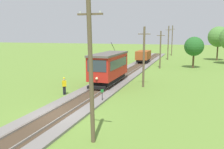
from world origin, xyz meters
TOP-DOWN VIEW (x-y plane):
  - ground_plane at (0.00, 0.00)m, footprint 260.00×260.00m
  - track_ballast at (0.00, 0.00)m, footprint 4.20×120.00m
  - sleeper_bed at (0.00, 0.00)m, footprint 2.04×120.00m
  - rail_left at (-0.72, 0.00)m, footprint 0.07×120.00m
  - rail_right at (0.72, 0.00)m, footprint 0.07×120.00m
  - red_tram at (0.00, 12.19)m, footprint 2.60×8.54m
  - freight_car at (0.00, 34.65)m, footprint 2.40×5.20m
  - utility_pole_foreground at (4.20, -3.38)m, footprint 1.40×0.66m
  - utility_pole_near_tram at (4.20, 12.17)m, footprint 1.40×0.28m
  - utility_pole_mid at (4.20, 28.13)m, footprint 1.40×0.33m
  - utility_pole_far at (4.20, 43.49)m, footprint 1.40×0.28m
  - utility_pole_distant at (4.20, 55.68)m, footprint 1.40×0.35m
  - trackside_signal_marker at (1.87, 4.68)m, footprint 0.21×0.21m
  - track_worker at (-2.70, 6.09)m, footprint 0.43×0.44m
  - tree_right_near at (9.81, 30.58)m, footprint 3.41×3.41m
  - tree_left_far at (15.15, 45.46)m, footprint 4.63×4.63m

SIDE VIEW (x-z plane):
  - ground_plane at x=0.00m, z-range 0.00..0.00m
  - track_ballast at x=0.00m, z-range 0.00..0.18m
  - sleeper_bed at x=0.00m, z-range 0.18..0.19m
  - rail_left at x=-0.72m, z-range 0.18..0.32m
  - rail_right at x=0.72m, z-range 0.18..0.32m
  - trackside_signal_marker at x=1.87m, z-range 0.08..1.26m
  - track_worker at x=-2.70m, z-range 0.09..1.88m
  - freight_car at x=0.00m, z-range 0.40..2.71m
  - red_tram at x=0.00m, z-range -0.20..4.59m
  - utility_pole_mid at x=4.20m, z-range 0.10..6.67m
  - utility_pole_near_tram at x=4.20m, z-range 0.10..6.98m
  - tree_right_near at x=9.81m, z-range 1.07..6.66m
  - utility_pole_far at x=4.20m, z-range 0.10..8.02m
  - utility_pole_foreground at x=4.20m, z-range 0.10..8.13m
  - utility_pole_distant at x=4.20m, z-range 0.10..8.50m
  - tree_left_far at x=15.15m, z-range 1.55..9.31m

